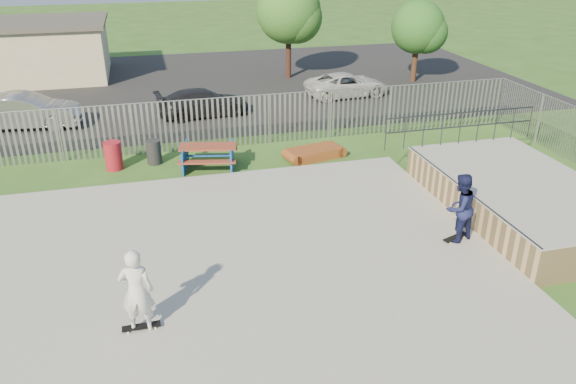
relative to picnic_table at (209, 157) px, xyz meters
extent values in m
plane|color=#31541D|center=(-0.93, -7.00, -0.43)|extent=(120.00, 120.00, 0.00)
cube|color=#9B9B96|center=(-0.93, -7.00, -0.36)|extent=(15.00, 12.00, 0.15)
cube|color=tan|center=(8.57, -6.00, 0.09)|extent=(4.00, 7.00, 1.05)
cube|color=#9E9E99|center=(8.57, -6.00, 0.64)|extent=(4.05, 7.05, 0.04)
cylinder|color=#383A3F|center=(6.59, -6.00, 0.65)|extent=(0.06, 7.00, 0.06)
cube|color=maroon|center=(0.00, 0.00, 0.38)|extent=(2.13, 1.18, 0.07)
cube|color=maroon|center=(-0.14, -0.66, 0.06)|extent=(2.03, 0.72, 0.06)
cube|color=maroon|center=(0.14, 0.66, 0.06)|extent=(2.03, 0.72, 0.06)
cube|color=#164798|center=(0.00, 0.00, -0.02)|extent=(2.07, 1.90, 0.83)
cube|color=brown|center=(3.97, -0.02, -0.24)|extent=(2.10, 1.37, 0.39)
cylinder|color=maroon|center=(-3.29, 0.74, 0.08)|extent=(0.61, 0.61, 1.02)
cylinder|color=black|center=(-1.88, 0.92, 0.01)|extent=(0.53, 0.53, 0.89)
cube|color=black|center=(-0.93, 12.00, -0.42)|extent=(40.00, 18.00, 0.02)
imported|color=#B0B0B5|center=(-7.00, 6.43, 0.33)|extent=(4.66, 2.11, 1.48)
imported|color=black|center=(0.55, 6.29, 0.20)|extent=(4.40, 2.20, 1.23)
imported|color=silver|center=(8.09, 7.81, 0.18)|extent=(4.43, 2.33, 1.19)
cube|color=beige|center=(-8.93, 16.00, 1.07)|extent=(10.00, 6.00, 3.00)
cube|color=#4C4742|center=(-8.93, 16.00, 2.67)|extent=(10.40, 6.40, 0.20)
cylinder|color=#391F16|center=(6.20, 12.47, 1.17)|extent=(0.31, 0.31, 3.20)
sphere|color=#2F6021|center=(6.20, 12.47, 3.31)|extent=(3.58, 3.58, 3.58)
cylinder|color=#432A1B|center=(12.80, 9.84, 0.86)|extent=(0.31, 0.31, 2.58)
sphere|color=#26561D|center=(12.80, 9.84, 2.58)|extent=(2.89, 2.89, 2.89)
cube|color=black|center=(5.80, -7.12, -0.22)|extent=(0.82, 0.46, 0.02)
cube|color=black|center=(-2.55, -8.87, -0.22)|extent=(0.80, 0.22, 0.02)
imported|color=#151943|center=(5.80, -7.12, 0.68)|extent=(1.13, 1.00, 1.92)
imported|color=silver|center=(-2.55, -8.87, 0.68)|extent=(0.76, 0.56, 1.92)
camera|label=1|loc=(-1.93, -18.85, 7.37)|focal=35.00mm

